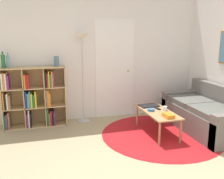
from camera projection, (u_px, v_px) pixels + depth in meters
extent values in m
cube|color=silver|center=(101.00, 55.00, 5.08)|extent=(7.14, 0.05, 2.60)
cube|color=white|center=(115.00, 69.00, 5.19)|extent=(0.82, 0.02, 2.02)
sphere|color=tan|center=(128.00, 71.00, 5.25)|extent=(0.04, 0.04, 0.04)
cylinder|color=#B2191E|center=(161.00, 134.00, 4.37)|extent=(2.09, 2.09, 0.01)
cube|color=tan|center=(2.00, 99.00, 4.54)|extent=(0.02, 0.34, 1.13)
cube|color=tan|center=(65.00, 95.00, 4.83)|extent=(0.02, 0.34, 1.13)
cube|color=tan|center=(33.00, 68.00, 4.57)|extent=(1.14, 0.34, 0.02)
cube|color=tan|center=(37.00, 125.00, 4.80)|extent=(1.14, 0.34, 0.02)
cube|color=tan|center=(35.00, 95.00, 4.84)|extent=(1.14, 0.02, 1.13)
cube|color=tan|center=(24.00, 98.00, 4.64)|extent=(0.02, 0.32, 1.09)
cube|color=tan|center=(45.00, 96.00, 4.73)|extent=(0.02, 0.32, 1.09)
cube|color=tan|center=(35.00, 106.00, 4.72)|extent=(1.11, 0.32, 0.02)
cube|color=tan|center=(34.00, 88.00, 4.65)|extent=(1.11, 0.32, 0.02)
cube|color=#196B38|center=(6.00, 121.00, 4.61)|extent=(0.03, 0.27, 0.27)
cube|color=#7F287A|center=(8.00, 120.00, 4.61)|extent=(0.02, 0.26, 0.29)
cube|color=olive|center=(9.00, 119.00, 4.61)|extent=(0.02, 0.26, 0.32)
cube|color=#7F287A|center=(28.00, 120.00, 4.69)|extent=(0.03, 0.24, 0.26)
cube|color=silver|center=(29.00, 118.00, 4.69)|extent=(0.02, 0.22, 0.33)
cube|color=black|center=(31.00, 119.00, 4.68)|extent=(0.02, 0.19, 0.28)
cube|color=#196B38|center=(48.00, 116.00, 4.77)|extent=(0.02, 0.21, 0.33)
cube|color=olive|center=(49.00, 118.00, 4.78)|extent=(0.02, 0.21, 0.25)
cube|color=#B21E23|center=(51.00, 117.00, 4.80)|extent=(0.03, 0.24, 0.28)
cube|color=black|center=(53.00, 117.00, 4.81)|extent=(0.03, 0.24, 0.29)
cube|color=#7F287A|center=(54.00, 117.00, 4.81)|extent=(0.02, 0.21, 0.27)
cube|color=orange|center=(4.00, 101.00, 4.49)|extent=(0.02, 0.19, 0.31)
cube|color=black|center=(6.00, 101.00, 4.49)|extent=(0.03, 0.19, 0.29)
cube|color=silver|center=(8.00, 101.00, 4.53)|extent=(0.03, 0.26, 0.29)
cube|color=olive|center=(10.00, 102.00, 4.55)|extent=(0.03, 0.26, 0.25)
cube|color=navy|center=(26.00, 99.00, 4.61)|extent=(0.03, 0.25, 0.31)
cube|color=teal|center=(28.00, 100.00, 4.62)|extent=(0.03, 0.23, 0.27)
cube|color=teal|center=(30.00, 99.00, 4.63)|extent=(0.02, 0.26, 0.31)
cube|color=gold|center=(32.00, 100.00, 4.62)|extent=(0.03, 0.20, 0.27)
cube|color=#196B38|center=(34.00, 101.00, 4.63)|extent=(0.03, 0.19, 0.24)
cube|color=gold|center=(36.00, 99.00, 4.65)|extent=(0.03, 0.22, 0.30)
cube|color=olive|center=(47.00, 98.00, 4.68)|extent=(0.03, 0.19, 0.32)
cube|color=orange|center=(48.00, 98.00, 4.70)|extent=(0.02, 0.22, 0.31)
cube|color=orange|center=(50.00, 99.00, 4.71)|extent=(0.03, 0.20, 0.25)
cube|color=silver|center=(2.00, 81.00, 4.44)|extent=(0.03, 0.26, 0.30)
cube|color=orange|center=(5.00, 81.00, 4.45)|extent=(0.03, 0.27, 0.30)
cube|color=silver|center=(6.00, 81.00, 4.45)|extent=(0.03, 0.25, 0.29)
cube|color=#7F287A|center=(8.00, 82.00, 4.46)|extent=(0.03, 0.25, 0.25)
cube|color=orange|center=(25.00, 81.00, 4.53)|extent=(0.03, 0.22, 0.25)
cube|color=#B21E23|center=(27.00, 81.00, 4.54)|extent=(0.02, 0.23, 0.26)
cube|color=#B21E23|center=(28.00, 81.00, 4.53)|extent=(0.02, 0.20, 0.26)
cube|color=black|center=(46.00, 79.00, 4.62)|extent=(0.03, 0.22, 0.29)
cube|color=#B21E23|center=(47.00, 80.00, 4.64)|extent=(0.02, 0.23, 0.26)
cube|color=gold|center=(49.00, 79.00, 4.65)|extent=(0.02, 0.26, 0.30)
cube|color=#196B38|center=(50.00, 80.00, 4.66)|extent=(0.03, 0.25, 0.24)
cube|color=orange|center=(52.00, 79.00, 4.64)|extent=(0.02, 0.21, 0.30)
cube|color=#7F287A|center=(53.00, 79.00, 4.65)|extent=(0.02, 0.21, 0.28)
cylinder|color=#B7B7BC|center=(84.00, 121.00, 5.05)|extent=(0.25, 0.25, 0.01)
cylinder|color=#B7B7BC|center=(83.00, 79.00, 4.86)|extent=(0.02, 0.02, 1.63)
cone|color=white|center=(82.00, 36.00, 4.69)|extent=(0.25, 0.25, 0.10)
cube|color=#66605B|center=(204.00, 119.00, 4.56)|extent=(0.85, 1.72, 0.42)
cube|color=#66605B|center=(221.00, 107.00, 4.61)|extent=(0.16, 1.72, 0.80)
cube|color=#66605B|center=(182.00, 104.00, 5.27)|extent=(0.85, 0.16, 0.56)
cube|color=#595B53|center=(214.00, 111.00, 4.15)|extent=(0.65, 0.68, 0.10)
cube|color=#595B53|center=(190.00, 101.00, 4.81)|extent=(0.65, 0.68, 0.10)
cube|color=#AD7F51|center=(157.00, 111.00, 4.34)|extent=(0.45, 1.04, 0.02)
cylinder|color=#AD7F51|center=(159.00, 134.00, 3.89)|extent=(0.04, 0.04, 0.39)
cylinder|color=#AD7F51|center=(137.00, 115.00, 4.79)|extent=(0.04, 0.04, 0.39)
cylinder|color=#AD7F51|center=(181.00, 132.00, 3.99)|extent=(0.04, 0.04, 0.39)
cylinder|color=#AD7F51|center=(155.00, 114.00, 4.88)|extent=(0.04, 0.04, 0.39)
cube|color=black|center=(149.00, 106.00, 4.63)|extent=(0.37, 0.26, 0.02)
cylinder|color=teal|center=(151.00, 110.00, 4.33)|extent=(0.12, 0.12, 0.04)
cube|color=orange|center=(168.00, 117.00, 4.00)|extent=(0.13, 0.21, 0.03)
cube|color=orange|center=(169.00, 115.00, 4.00)|extent=(0.13, 0.21, 0.02)
cube|color=orange|center=(169.00, 114.00, 3.99)|extent=(0.13, 0.21, 0.01)
cylinder|color=white|center=(165.00, 108.00, 4.35)|extent=(0.07, 0.07, 0.08)
cube|color=black|center=(158.00, 109.00, 4.44)|extent=(0.07, 0.15, 0.02)
cylinder|color=#236633|center=(3.00, 61.00, 4.42)|extent=(0.07, 0.07, 0.24)
cylinder|color=#236633|center=(2.00, 53.00, 4.39)|extent=(0.03, 0.03, 0.06)
cylinder|color=#6B93A3|center=(8.00, 62.00, 4.44)|extent=(0.06, 0.06, 0.22)
cylinder|color=#6B93A3|center=(8.00, 54.00, 4.41)|extent=(0.02, 0.02, 0.05)
cylinder|color=slate|center=(56.00, 61.00, 4.66)|extent=(0.09, 0.09, 0.19)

